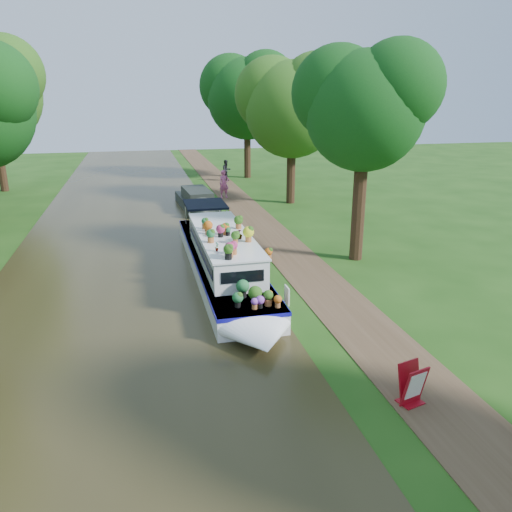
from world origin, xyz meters
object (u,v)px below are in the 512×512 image
(second_boat, at_px, (197,201))
(pedestrian_dark, at_px, (226,170))
(pedestrian_pink, at_px, (224,184))
(plant_boat, at_px, (224,259))
(sandwich_board, at_px, (412,386))

(second_boat, height_order, pedestrian_dark, pedestrian_dark)
(pedestrian_pink, height_order, pedestrian_dark, pedestrian_pink)
(plant_boat, relative_size, sandwich_board, 13.79)
(second_boat, distance_m, sandwich_board, 21.95)
(second_boat, xyz_separation_m, pedestrian_pink, (2.26, 3.14, 0.47))
(pedestrian_pink, bearing_deg, plant_boat, -111.00)
(second_boat, height_order, sandwich_board, second_boat)
(sandwich_board, xyz_separation_m, pedestrian_dark, (1.34, 31.92, 0.41))
(sandwich_board, bearing_deg, plant_boat, 92.05)
(plant_boat, relative_size, pedestrian_dark, 7.91)
(pedestrian_pink, xyz_separation_m, pedestrian_dark, (1.40, 6.95, -0.10))
(second_boat, xyz_separation_m, pedestrian_dark, (3.66, 10.09, 0.37))
(second_boat, bearing_deg, sandwich_board, -88.09)
(second_boat, bearing_deg, pedestrian_pink, 50.10)
(plant_boat, bearing_deg, pedestrian_dark, 79.69)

